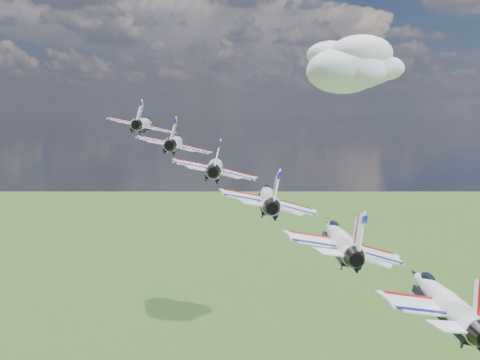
% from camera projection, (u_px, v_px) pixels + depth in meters
% --- Properties ---
extents(cloud_far, '(61.66, 48.45, 24.22)m').
position_uv_depth(cloud_far, '(365.00, 63.00, 267.47)').
color(cloud_far, white).
extents(jet_0, '(15.11, 18.41, 7.08)m').
position_uv_depth(jet_0, '(144.00, 124.00, 92.39)').
color(jet_0, white).
extents(jet_1, '(15.11, 18.41, 7.08)m').
position_uv_depth(jet_1, '(176.00, 142.00, 82.69)').
color(jet_1, silver).
extents(jet_2, '(15.11, 18.41, 7.08)m').
position_uv_depth(jet_2, '(216.00, 166.00, 72.98)').
color(jet_2, white).
extents(jet_3, '(15.11, 18.41, 7.08)m').
position_uv_depth(jet_3, '(268.00, 196.00, 63.28)').
color(jet_3, white).
extents(jet_4, '(15.11, 18.41, 7.08)m').
position_uv_depth(jet_4, '(339.00, 238.00, 53.58)').
color(jet_4, white).
extents(jet_5, '(15.11, 18.41, 7.08)m').
position_uv_depth(jet_5, '(442.00, 299.00, 43.87)').
color(jet_5, white).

